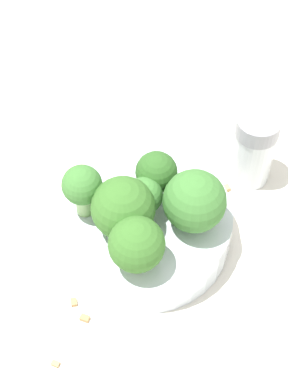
% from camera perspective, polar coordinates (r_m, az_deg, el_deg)
% --- Properties ---
extents(ground_plane, '(3.00, 3.00, 0.00)m').
position_cam_1_polar(ground_plane, '(0.60, 0.00, -4.08)').
color(ground_plane, silver).
extents(bowl, '(0.16, 0.16, 0.04)m').
position_cam_1_polar(bowl, '(0.59, 0.00, -2.99)').
color(bowl, silver).
rests_on(bowl, ground_plane).
extents(broccoli_floret_0, '(0.04, 0.04, 0.05)m').
position_cam_1_polar(broccoli_floret_0, '(0.56, 1.24, 1.68)').
color(broccoli_floret_0, '#7A9E5B').
rests_on(broccoli_floret_0, bowl).
extents(broccoli_floret_1, '(0.05, 0.05, 0.06)m').
position_cam_1_polar(broccoli_floret_1, '(0.54, 4.51, -0.84)').
color(broccoli_floret_1, '#84AD66').
rests_on(broccoli_floret_1, bowl).
extents(broccoli_floret_2, '(0.05, 0.05, 0.05)m').
position_cam_1_polar(broccoli_floret_2, '(0.51, -0.66, -4.76)').
color(broccoli_floret_2, '#8EB770').
rests_on(broccoli_floret_2, bowl).
extents(broccoli_floret_3, '(0.05, 0.05, 0.06)m').
position_cam_1_polar(broccoli_floret_3, '(0.53, -1.87, -1.46)').
color(broccoli_floret_3, '#7A9E5B').
rests_on(broccoli_floret_3, bowl).
extents(broccoli_floret_4, '(0.04, 0.04, 0.05)m').
position_cam_1_polar(broccoli_floret_4, '(0.55, -5.51, 0.44)').
color(broccoli_floret_4, '#8EB770').
rests_on(broccoli_floret_4, bowl).
extents(broccoli_floret_5, '(0.03, 0.03, 0.04)m').
position_cam_1_polar(broccoli_floret_5, '(0.55, 0.26, -0.30)').
color(broccoli_floret_5, '#8EB770').
rests_on(broccoli_floret_5, bowl).
extents(pepper_shaker, '(0.04, 0.04, 0.08)m').
position_cam_1_polar(pepper_shaker, '(0.62, 9.72, 3.81)').
color(pepper_shaker, silver).
rests_on(pepper_shaker, ground_plane).
extents(almond_crumb_0, '(0.01, 0.01, 0.01)m').
position_cam_1_polar(almond_crumb_0, '(0.64, 7.23, 0.43)').
color(almond_crumb_0, tan).
rests_on(almond_crumb_0, ground_plane).
extents(almond_crumb_1, '(0.01, 0.00, 0.01)m').
position_cam_1_polar(almond_crumb_1, '(0.55, -7.90, -14.82)').
color(almond_crumb_1, tan).
rests_on(almond_crumb_1, ground_plane).
extents(almond_crumb_2, '(0.01, 0.01, 0.01)m').
position_cam_1_polar(almond_crumb_2, '(0.57, -6.27, -9.63)').
color(almond_crumb_2, '#AD7F4C').
rests_on(almond_crumb_2, ground_plane).
extents(almond_crumb_3, '(0.01, 0.01, 0.01)m').
position_cam_1_polar(almond_crumb_3, '(0.65, 5.29, 1.82)').
color(almond_crumb_3, '#AD7F4C').
rests_on(almond_crumb_3, ground_plane).
extents(almond_crumb_4, '(0.01, 0.01, 0.01)m').
position_cam_1_polar(almond_crumb_4, '(0.56, -5.30, -11.02)').
color(almond_crumb_4, '#AD7F4C').
rests_on(almond_crumb_4, ground_plane).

